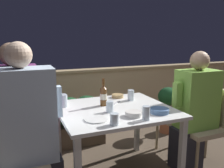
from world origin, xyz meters
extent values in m
cube|color=tan|center=(0.00, 1.72, 0.41)|extent=(9.00, 0.14, 0.81)
cube|color=tan|center=(0.00, 1.72, 0.83)|extent=(9.00, 0.18, 0.04)
cube|color=white|center=(0.00, 0.00, 0.70)|extent=(1.04, 0.94, 0.03)
cube|color=silver|center=(0.47, -0.42, 0.34)|extent=(0.05, 0.05, 0.69)
cube|color=silver|center=(-0.47, 0.42, 0.34)|extent=(0.05, 0.05, 0.69)
cube|color=silver|center=(0.47, 0.42, 0.34)|extent=(0.05, 0.05, 0.69)
cube|color=brown|center=(-0.24, 0.90, 0.14)|extent=(0.84, 0.36, 0.28)
ellipsoid|color=#194723|center=(-0.47, 0.90, 0.44)|extent=(0.38, 0.47, 0.36)
ellipsoid|color=#194723|center=(-0.24, 0.90, 0.44)|extent=(0.38, 0.47, 0.36)
ellipsoid|color=#194723|center=(-0.01, 0.90, 0.44)|extent=(0.38, 0.47, 0.36)
cube|color=tan|center=(-0.88, -0.18, 0.42)|extent=(0.46, 0.46, 0.05)
cube|color=silver|center=(-0.81, -0.18, 0.80)|extent=(0.47, 0.26, 0.71)
cube|color=silver|center=(-0.56, -0.18, 0.89)|extent=(0.07, 0.07, 0.24)
sphere|color=beige|center=(-0.81, -0.18, 1.25)|extent=(0.19, 0.19, 0.19)
cube|color=tan|center=(-0.94, 0.13, 0.42)|extent=(0.46, 0.46, 0.05)
cylinder|color=#9E8966|center=(-0.74, 0.33, 0.20)|extent=(0.03, 0.03, 0.40)
cube|color=#282833|center=(-0.77, 0.13, 0.22)|extent=(0.27, 0.23, 0.45)
cube|color=#6B2D66|center=(-0.87, 0.13, 0.80)|extent=(0.39, 0.26, 0.69)
cube|color=#6B2D66|center=(-0.62, 0.13, 0.88)|extent=(0.07, 0.07, 0.24)
sphere|color=#99755B|center=(-0.87, 0.13, 1.24)|extent=(0.19, 0.19, 0.19)
cube|color=tan|center=(0.93, -0.13, 0.42)|extent=(0.46, 0.46, 0.05)
cube|color=tan|center=(1.13, -0.13, 0.65)|extent=(0.06, 0.46, 0.39)
cylinder|color=#9E8966|center=(0.73, -0.33, 0.20)|extent=(0.03, 0.03, 0.40)
cylinder|color=#9E8966|center=(0.73, 0.07, 0.20)|extent=(0.03, 0.03, 0.40)
cylinder|color=#9E8966|center=(1.13, 0.07, 0.20)|extent=(0.03, 0.03, 0.40)
cube|color=#282833|center=(0.76, -0.13, 0.22)|extent=(0.28, 0.23, 0.45)
cube|color=#8CCC4C|center=(0.86, -0.13, 0.75)|extent=(0.40, 0.26, 0.60)
cube|color=#8CCC4C|center=(0.61, -0.13, 0.82)|extent=(0.07, 0.07, 0.24)
sphere|color=tan|center=(0.86, -0.13, 1.14)|extent=(0.19, 0.19, 0.19)
cube|color=tan|center=(0.92, 0.16, 0.42)|extent=(0.46, 0.46, 0.05)
cube|color=tan|center=(1.13, 0.16, 0.65)|extent=(0.06, 0.46, 0.39)
cylinder|color=#9E8966|center=(0.72, -0.04, 0.20)|extent=(0.03, 0.03, 0.40)
cylinder|color=#9E8966|center=(1.12, -0.04, 0.20)|extent=(0.03, 0.03, 0.40)
cylinder|color=#9E8966|center=(0.72, 0.36, 0.20)|extent=(0.03, 0.03, 0.40)
cylinder|color=#9E8966|center=(1.12, 0.36, 0.20)|extent=(0.03, 0.03, 0.40)
cylinder|color=brown|center=(-0.07, 0.12, 0.80)|extent=(0.07, 0.07, 0.17)
cylinder|color=beige|center=(-0.07, 0.12, 0.81)|extent=(0.07, 0.07, 0.06)
cone|color=brown|center=(-0.07, 0.12, 0.90)|extent=(0.07, 0.07, 0.03)
cylinder|color=brown|center=(-0.07, 0.12, 0.95)|extent=(0.03, 0.03, 0.07)
cylinder|color=white|center=(-0.26, -0.23, 0.72)|extent=(0.20, 0.20, 0.01)
cylinder|color=tan|center=(0.18, 0.36, 0.73)|extent=(0.13, 0.13, 0.04)
torus|color=tan|center=(0.18, 0.36, 0.75)|extent=(0.13, 0.13, 0.01)
cylinder|color=silver|center=(0.06, -0.27, 0.74)|extent=(0.14, 0.14, 0.04)
torus|color=silver|center=(0.06, -0.27, 0.75)|extent=(0.14, 0.14, 0.01)
cylinder|color=#4C709E|center=(0.31, -0.28, 0.74)|extent=(0.17, 0.17, 0.04)
torus|color=#4C709E|center=(0.31, -0.28, 0.75)|extent=(0.17, 0.17, 0.01)
cylinder|color=silver|center=(0.27, 0.20, 0.77)|extent=(0.07, 0.07, 0.11)
cylinder|color=silver|center=(-0.17, -0.39, 0.76)|extent=(0.07, 0.07, 0.09)
cylinder|color=silver|center=(-0.09, -0.09, 0.77)|extent=(0.07, 0.07, 0.10)
cylinder|color=silver|center=(-0.41, 0.36, 0.76)|extent=(0.07, 0.07, 0.09)
cylinder|color=silver|center=(0.11, -0.39, 0.77)|extent=(0.06, 0.06, 0.12)
cylinder|color=silver|center=(-0.43, 0.23, 0.77)|extent=(0.07, 0.07, 0.12)
cube|color=silver|center=(0.07, 0.14, 0.72)|extent=(0.14, 0.13, 0.01)
cylinder|color=#9E5638|center=(1.15, 0.75, 0.11)|extent=(0.21, 0.21, 0.22)
cylinder|color=#47331E|center=(1.15, 0.75, 0.32)|extent=(0.03, 0.03, 0.20)
ellipsoid|color=#194723|center=(1.15, 0.75, 0.54)|extent=(0.29, 0.29, 0.26)
camera|label=1|loc=(-0.84, -1.97, 1.38)|focal=38.00mm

